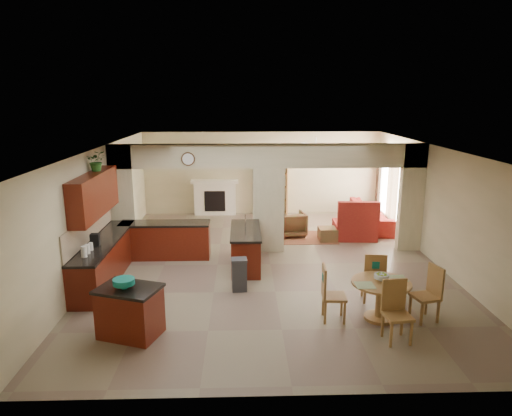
{
  "coord_description": "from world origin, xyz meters",
  "views": [
    {
      "loc": [
        -0.67,
        -10.38,
        3.95
      ],
      "look_at": [
        -0.34,
        0.3,
        1.33
      ],
      "focal_mm": 32.0,
      "sensor_mm": 36.0,
      "label": 1
    }
  ],
  "objects_px": {
    "kitchen_island": "(130,311)",
    "armchair": "(291,224)",
    "dining_table": "(380,294)",
    "sofa": "(370,215)"
  },
  "relations": [
    {
      "from": "kitchen_island",
      "to": "armchair",
      "type": "xyz_separation_m",
      "value": [
        3.33,
        5.62,
        -0.09
      ]
    },
    {
      "from": "dining_table",
      "to": "armchair",
      "type": "height_order",
      "value": "dining_table"
    },
    {
      "from": "sofa",
      "to": "kitchen_island",
      "type": "bearing_deg",
      "value": 141.9
    },
    {
      "from": "dining_table",
      "to": "sofa",
      "type": "bearing_deg",
      "value": 76.1
    },
    {
      "from": "kitchen_island",
      "to": "armchair",
      "type": "height_order",
      "value": "kitchen_island"
    },
    {
      "from": "sofa",
      "to": "armchair",
      "type": "distance_m",
      "value": 2.69
    },
    {
      "from": "armchair",
      "to": "kitchen_island",
      "type": "bearing_deg",
      "value": 49.28
    },
    {
      "from": "kitchen_island",
      "to": "sofa",
      "type": "bearing_deg",
      "value": 67.16
    },
    {
      "from": "dining_table",
      "to": "sofa",
      "type": "distance_m",
      "value": 6.23
    },
    {
      "from": "dining_table",
      "to": "armchair",
      "type": "relative_size",
      "value": 1.37
    }
  ]
}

